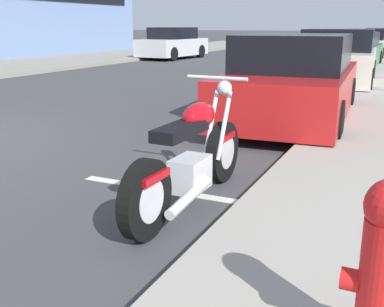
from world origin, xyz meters
The scene contains 9 objects.
sidewalk_far_curb centered at (12.00, 7.48, 0.07)m, with size 120.00×5.00×0.14m, color gray.
parking_stall_stripe centered at (0.00, -4.38, 0.00)m, with size 0.12×2.20×0.01m, color silver.
parked_motorcycle centered at (-0.22, -4.61, 0.43)m, with size 2.15×0.62×1.11m.
parked_car_mid_block centered at (3.96, -4.54, 0.68)m, with size 4.48×2.05×1.44m.
parked_car_near_corner centered at (9.12, -4.51, 0.69)m, with size 4.19×2.06×1.48m.
parked_car_at_intersection centered at (14.47, -4.27, 0.64)m, with size 4.67×1.89×1.33m.
parked_car_across_street centered at (20.36, -4.23, 0.67)m, with size 4.69×1.99×1.41m.
parked_car_second_in_row centered at (25.26, -4.57, 0.66)m, with size 4.49×1.93×1.41m.
car_opposite_curb centered at (16.64, 4.24, 0.69)m, with size 4.16×2.03×1.47m.
Camera 1 is at (-3.84, -6.29, 1.59)m, focal length 43.61 mm.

